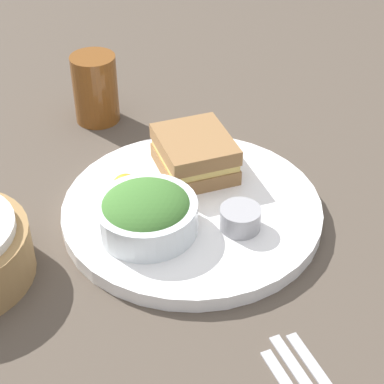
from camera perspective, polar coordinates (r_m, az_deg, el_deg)
The scene contains 7 objects.
ground_plane at distance 0.85m, azimuth 0.00°, elevation -2.13°, with size 4.00×4.00×0.00m, color #4C4238.
plate at distance 0.84m, azimuth 0.00°, elevation -1.61°, with size 0.34×0.34×0.02m, color white.
sandwich at distance 0.88m, azimuth 0.24°, elevation 3.41°, with size 0.13×0.12×0.05m.
salad_bowl at distance 0.78m, azimuth -4.08°, elevation -1.89°, with size 0.13×0.13×0.06m.
dressing_cup at distance 0.79m, azimuth 4.31°, elevation -2.35°, with size 0.05×0.05×0.03m, color #99999E.
orange_wedge at distance 0.84m, azimuth -5.91°, elevation 0.42°, with size 0.04×0.04×0.04m, color orange.
drink_glass at distance 1.04m, azimuth -8.58°, elevation 9.07°, with size 0.07×0.07×0.11m, color brown.
Camera 1 is at (-0.65, 0.02, 0.54)m, focal length 60.00 mm.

